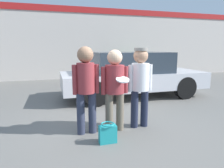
% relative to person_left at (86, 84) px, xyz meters
% --- Properties ---
extents(ground_plane, '(56.00, 56.00, 0.00)m').
position_rel_person_left_xyz_m(ground_plane, '(0.49, 0.18, -0.97)').
color(ground_plane, '#66635E').
extents(storefront_building, '(24.00, 0.22, 3.68)m').
position_rel_person_left_xyz_m(storefront_building, '(0.49, 7.16, 0.91)').
color(storefront_building, beige).
rests_on(storefront_building, ground).
extents(person_left, '(0.49, 0.32, 1.64)m').
position_rel_person_left_xyz_m(person_left, '(0.00, 0.00, 0.00)').
color(person_left, '#2D3347').
rests_on(person_left, ground).
extents(person_middle_with_frisbee, '(0.53, 0.56, 1.58)m').
position_rel_person_left_xyz_m(person_middle_with_frisbee, '(0.55, -0.03, -0.03)').
color(person_middle_with_frisbee, '#665B4C').
rests_on(person_middle_with_frisbee, ground).
extents(person_right, '(0.52, 0.35, 1.61)m').
position_rel_person_left_xyz_m(person_right, '(1.09, 0.01, -0.00)').
color(person_right, '#1E2338').
rests_on(person_right, ground).
extents(parked_car_near, '(4.69, 1.78, 1.48)m').
position_rel_person_left_xyz_m(parked_car_near, '(1.98, 2.49, -0.22)').
color(parked_car_near, silver).
rests_on(parked_car_near, ground).
extents(shrub, '(1.12, 1.12, 1.12)m').
position_rel_person_left_xyz_m(shrub, '(3.21, 6.41, -0.40)').
color(shrub, '#387A3D').
rests_on(shrub, ground).
extents(handbag, '(0.30, 0.23, 0.35)m').
position_rel_person_left_xyz_m(handbag, '(0.27, -0.50, -0.80)').
color(handbag, teal).
rests_on(handbag, ground).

